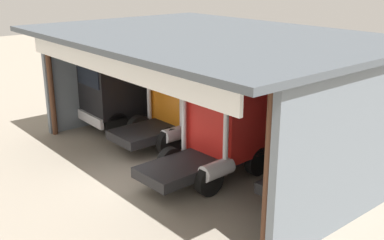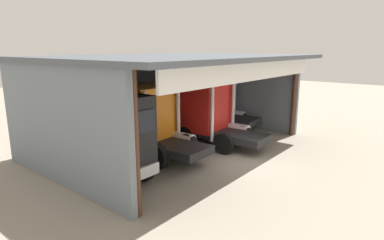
% 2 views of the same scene
% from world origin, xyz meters
% --- Properties ---
extents(ground_plane, '(80.00, 80.00, 0.00)m').
position_xyz_m(ground_plane, '(0.00, 0.00, 0.00)').
color(ground_plane, gray).
rests_on(ground_plane, ground).
extents(workshop_shed, '(13.54, 9.73, 4.85)m').
position_xyz_m(workshop_shed, '(0.00, 4.88, 3.40)').
color(workshop_shed, slate).
rests_on(workshop_shed, ground).
extents(truck_black_center_right_bay, '(2.50, 5.08, 3.49)m').
position_xyz_m(truck_black_center_right_bay, '(-5.17, 2.91, 1.81)').
color(truck_black_center_right_bay, black).
rests_on(truck_black_center_right_bay, ground).
extents(truck_orange_center_bay, '(2.65, 4.90, 3.43)m').
position_xyz_m(truck_orange_center_bay, '(-1.94, 4.11, 1.80)').
color(truck_orange_center_bay, orange).
rests_on(truck_orange_center_bay, ground).
extents(truck_red_right_bay, '(2.59, 5.03, 3.76)m').
position_xyz_m(truck_red_right_bay, '(1.60, 3.12, 1.94)').
color(truck_red_right_bay, red).
rests_on(truck_red_right_bay, ground).
extents(truck_white_yard_outside, '(2.75, 4.80, 3.63)m').
position_xyz_m(truck_white_yard_outside, '(4.91, 5.16, 1.90)').
color(truck_white_yard_outside, white).
rests_on(truck_white_yard_outside, ground).
extents(oil_drum, '(0.58, 0.58, 0.85)m').
position_xyz_m(oil_drum, '(-0.21, 7.49, 0.43)').
color(oil_drum, gold).
rests_on(oil_drum, ground).
extents(tool_cart, '(0.90, 0.60, 1.00)m').
position_xyz_m(tool_cart, '(1.83, 6.97, 0.50)').
color(tool_cart, black).
rests_on(tool_cart, ground).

